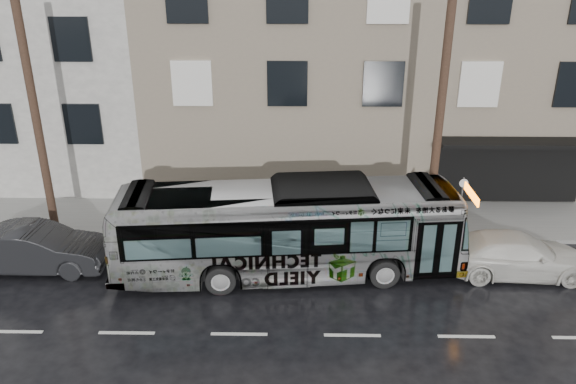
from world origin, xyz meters
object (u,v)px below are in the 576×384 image
object	(u,v)px
sign_post	(460,208)
white_sedan	(516,255)
utility_pole_rear	(36,119)
utility_pole_front	(439,120)
dark_sedan	(37,248)
bus	(288,230)

from	to	relation	value
sign_post	white_sedan	size ratio (longest dim) A/B	0.49
utility_pole_rear	sign_post	size ratio (longest dim) A/B	3.75
utility_pole_front	sign_post	size ratio (longest dim) A/B	3.75
utility_pole_front	white_sedan	bearing A→B (deg)	-43.62
utility_pole_front	utility_pole_rear	world-z (taller)	same
utility_pole_rear	dark_sedan	size ratio (longest dim) A/B	1.90
bus	white_sedan	distance (m)	7.66
utility_pole_rear	bus	size ratio (longest dim) A/B	0.79
utility_pole_rear	white_sedan	world-z (taller)	utility_pole_rear
utility_pole_rear	sign_post	bearing A→B (deg)	0.00
utility_pole_front	white_sedan	distance (m)	5.18
dark_sedan	utility_pole_rear	bearing A→B (deg)	8.39
bus	utility_pole_rear	bearing A→B (deg)	69.67
sign_post	white_sedan	bearing A→B (deg)	-60.15
white_sedan	utility_pole_rear	bearing A→B (deg)	83.53
sign_post	dark_sedan	xyz separation A→B (m)	(-14.75, -2.31, -0.57)
dark_sedan	utility_pole_front	bearing A→B (deg)	-80.66
utility_pole_front	bus	xyz separation A→B (m)	(-5.18, -2.36, -3.06)
utility_pole_front	utility_pole_rear	bearing A→B (deg)	180.00
sign_post	bus	xyz separation A→B (m)	(-6.28, -2.36, 0.24)
bus	white_sedan	size ratio (longest dim) A/B	2.35
white_sedan	dark_sedan	bearing A→B (deg)	91.52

